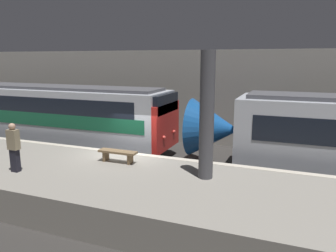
{
  "coord_description": "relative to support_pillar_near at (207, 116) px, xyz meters",
  "views": [
    {
      "loc": [
        6.45,
        -11.69,
        4.91
      ],
      "look_at": [
        1.44,
        1.02,
        2.12
      ],
      "focal_mm": 35.0,
      "sensor_mm": 36.0,
      "label": 1
    }
  ],
  "objects": [
    {
      "name": "train_boxy",
      "position": [
        -11.21,
        4.29,
        -1.34
      ],
      "size": [
        16.55,
        2.97,
        3.5
      ],
      "color": "black",
      "rests_on": "ground"
    },
    {
      "name": "platform",
      "position": [
        -3.85,
        -0.75,
        -2.6
      ],
      "size": [
        40.0,
        4.97,
        1.1
      ],
      "color": "gray",
      "rests_on": "ground"
    },
    {
      "name": "person_waiting",
      "position": [
        -6.26,
        -1.84,
        -1.14
      ],
      "size": [
        0.38,
        0.24,
        1.71
      ],
      "color": "black",
      "rests_on": "platform"
    },
    {
      "name": "ground_plane",
      "position": [
        -3.85,
        1.74,
        -3.14
      ],
      "size": [
        120.0,
        120.0,
        0.0
      ],
      "primitive_type": "plane",
      "color": "#33302D"
    },
    {
      "name": "support_pillar_near",
      "position": [
        0.0,
        0.0,
        0.0
      ],
      "size": [
        0.47,
        0.47,
        4.1
      ],
      "color": "#47474C",
      "rests_on": "platform"
    },
    {
      "name": "station_rear_barrier",
      "position": [
        -3.85,
        8.29,
        -0.43
      ],
      "size": [
        50.0,
        0.15,
        5.43
      ],
      "color": "#9E998E",
      "rests_on": "ground"
    },
    {
      "name": "platform_bench",
      "position": [
        -3.5,
        0.37,
        -1.71
      ],
      "size": [
        1.5,
        0.4,
        0.45
      ],
      "color": "brown",
      "rests_on": "platform"
    }
  ]
}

